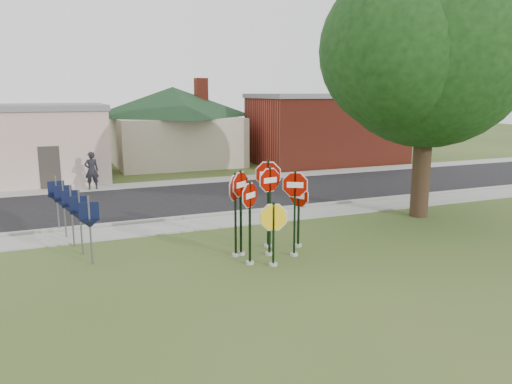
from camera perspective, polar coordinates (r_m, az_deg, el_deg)
name	(u,v)px	position (r m, az deg, el deg)	size (l,w,h in m)	color
ground	(287,269)	(14.11, 3.59, -8.78)	(120.00, 120.00, 0.00)	#304B1C
sidewalk_near	(224,222)	(18.97, -3.69, -3.39)	(60.00, 1.60, 0.06)	gray
road	(193,199)	(23.17, -7.27, -0.78)	(60.00, 7.00, 0.04)	black
sidewalk_far	(171,183)	(27.27, -9.64, 1.01)	(60.00, 1.60, 0.06)	gray
curb	(216,215)	(19.88, -4.62, -2.60)	(60.00, 0.20, 0.14)	gray
stop_sign_center	(270,199)	(14.79, 1.58, -0.79)	(0.98, 0.24, 2.80)	#A3A097
stop_sign_yellow	(273,227)	(14.01, 2.00, -4.02)	(1.05, 0.33, 1.96)	#A3A097
stop_sign_left	(250,212)	(14.04, -0.71, -2.31)	(0.82, 0.58, 2.51)	#A3A097
stop_sign_right	(295,201)	(14.78, 4.46, -1.05)	(0.91, 0.55, 2.70)	#A3A097
stop_sign_back_right	(268,190)	(15.54, 1.39, 0.22)	(1.02, 0.48, 2.91)	#A3A097
stop_sign_back_left	(241,201)	(14.81, -1.76, -0.99)	(0.87, 0.62, 2.70)	#A3A097
stop_sign_far_right	(299,207)	(15.76, 4.90, -1.72)	(0.44, 0.94, 2.17)	#A3A097
stop_sign_far_left	(235,202)	(14.73, -2.37, -1.20)	(0.76, 0.80, 2.64)	#A3A097
route_sign_row	(72,209)	(16.80, -20.33, -1.84)	(1.43, 4.63, 2.00)	#59595E
building_house	(173,110)	(34.81, -9.44, 9.22)	(11.60, 11.60, 6.20)	#C4B49C
building_brick	(327,128)	(35.32, 8.10, 7.27)	(10.20, 6.20, 4.75)	maroon
oak_tree	(430,44)	(20.44, 19.22, 15.67)	(11.34, 10.74, 10.48)	black
bg_tree_right	(383,84)	(47.02, 14.26, 11.90)	(5.60, 5.60, 8.40)	black
pedestrian	(92,170)	(26.24, -18.27, 2.36)	(0.69, 0.45, 1.89)	black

